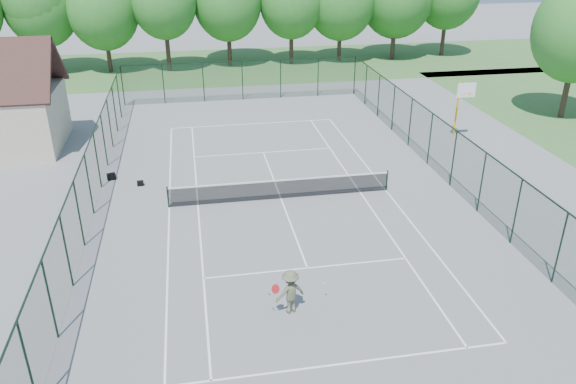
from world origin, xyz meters
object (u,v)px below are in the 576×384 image
object	(u,v)px
tennis_net	(281,188)
basketball_goal	(462,98)
sports_bag_a	(111,177)
tennis_player	(290,292)

from	to	relation	value
tennis_net	basketball_goal	distance (m)	14.56
tennis_net	sports_bag_a	xyz separation A→B (m)	(-8.57, 3.90, -0.40)
sports_bag_a	tennis_player	size ratio (longest dim) A/B	0.20
sports_bag_a	tennis_player	bearing A→B (deg)	-78.18
basketball_goal	tennis_player	world-z (taller)	basketball_goal
tennis_net	sports_bag_a	bearing A→B (deg)	155.52
basketball_goal	tennis_player	size ratio (longest dim) A/B	1.65
tennis_player	tennis_net	bearing A→B (deg)	82.56
basketball_goal	tennis_player	distance (m)	21.14
basketball_goal	tennis_net	bearing A→B (deg)	-151.47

